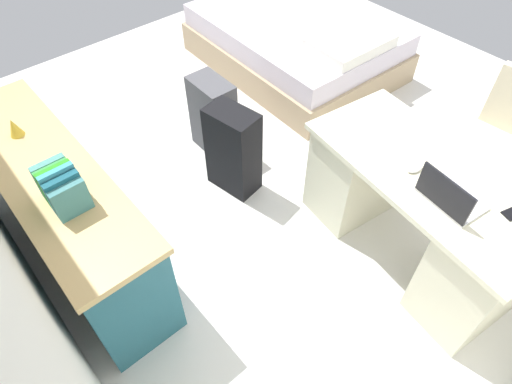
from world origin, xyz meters
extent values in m
plane|color=silver|center=(0.00, 0.00, 0.00)|extent=(5.33, 5.33, 0.00)
cube|color=beige|center=(-1.13, 0.06, 0.72)|extent=(1.52, 0.85, 0.04)
cube|color=beige|center=(-1.61, 0.13, 0.35)|extent=(0.48, 0.64, 0.70)
cube|color=beige|center=(-0.64, 0.00, 0.35)|extent=(0.48, 0.64, 0.70)
cylinder|color=black|center=(-1.18, -0.73, 0.02)|extent=(0.52, 0.52, 0.04)
cylinder|color=black|center=(-1.18, -0.73, 0.21)|extent=(0.06, 0.06, 0.42)
cube|color=beige|center=(-1.18, -0.73, 0.46)|extent=(0.50, 0.50, 0.08)
cube|color=#235B6B|center=(0.24, 1.68, 0.38)|extent=(1.76, 0.44, 0.75)
cube|color=tan|center=(0.24, 1.68, 0.77)|extent=(1.80, 0.48, 0.04)
cube|color=#1E4E5B|center=(-0.15, 1.45, 0.21)|extent=(0.67, 0.01, 0.26)
cube|color=#1E4E5B|center=(0.64, 1.45, 0.21)|extent=(0.67, 0.01, 0.26)
cube|color=tan|center=(0.97, -0.98, 0.14)|extent=(1.95, 1.46, 0.28)
cube|color=silver|center=(0.97, -0.98, 0.38)|extent=(1.88, 1.40, 0.20)
cube|color=white|center=(0.30, -0.95, 0.53)|extent=(0.50, 0.70, 0.10)
cube|color=black|center=(0.07, 0.52, 0.34)|extent=(0.39, 0.28, 0.68)
cube|color=#4C4C51|center=(0.50, 0.38, 0.31)|extent=(0.36, 0.23, 0.62)
cube|color=#B7B7BC|center=(-1.31, 0.16, 0.75)|extent=(0.34, 0.26, 0.02)
cube|color=black|center=(-1.30, 0.26, 0.85)|extent=(0.31, 0.05, 0.19)
ellipsoid|color=white|center=(-1.05, 0.12, 0.75)|extent=(0.07, 0.11, 0.03)
cube|color=teal|center=(-0.17, 1.68, 0.88)|extent=(0.04, 0.17, 0.19)
cube|color=#185363|center=(-0.13, 1.68, 0.90)|extent=(0.04, 0.17, 0.21)
cube|color=teal|center=(-0.09, 1.68, 0.91)|extent=(0.03, 0.17, 0.23)
cube|color=#278E1D|center=(-0.05, 1.68, 0.90)|extent=(0.03, 0.17, 0.22)
cube|color=#348E43|center=(-0.01, 1.68, 0.89)|extent=(0.03, 0.17, 0.20)
cube|color=teal|center=(0.03, 1.68, 0.89)|extent=(0.04, 0.17, 0.20)
cone|color=gold|center=(0.60, 1.68, 0.85)|extent=(0.08, 0.08, 0.11)
camera|label=1|loc=(-1.78, 1.91, 2.47)|focal=30.91mm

